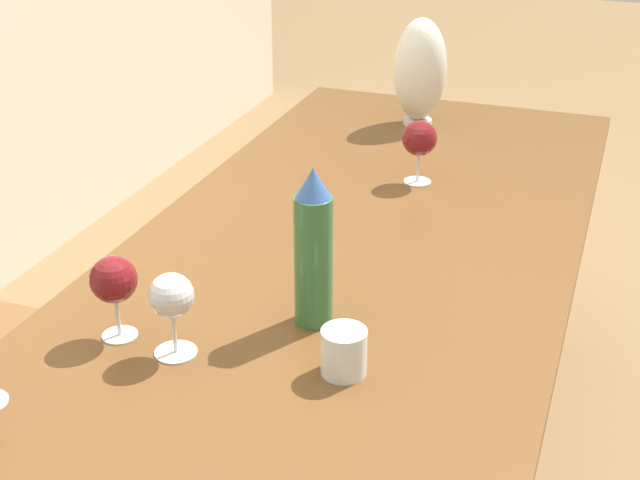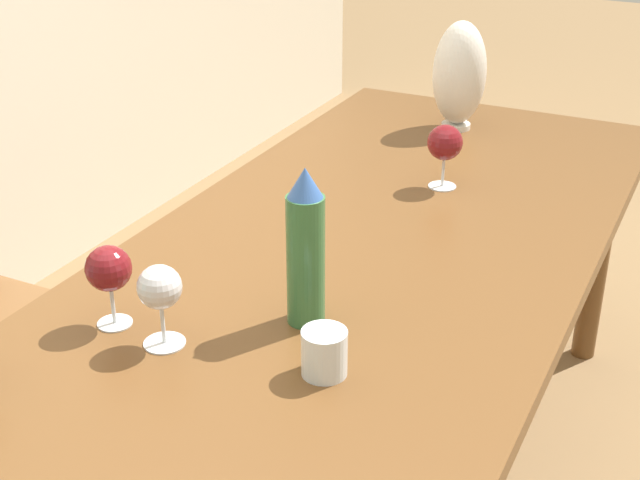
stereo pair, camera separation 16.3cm
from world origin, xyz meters
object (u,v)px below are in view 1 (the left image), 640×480
(vase, at_px, (420,70))
(wine_glass_6, at_px, (114,281))
(water_bottle, at_px, (313,250))
(water_tumbler, at_px, (344,352))
(wine_glass_2, at_px, (171,298))
(wine_glass_1, at_px, (419,139))

(vase, distance_m, wine_glass_6, 1.28)
(water_bottle, bearing_deg, vase, 4.80)
(water_tumbler, xyz_separation_m, wine_glass_2, (-0.04, 0.28, 0.07))
(water_tumbler, height_order, wine_glass_2, wine_glass_2)
(wine_glass_2, bearing_deg, wine_glass_1, -12.74)
(vase, relative_size, wine_glass_6, 2.00)
(wine_glass_1, bearing_deg, wine_glass_6, 159.86)
(wine_glass_1, relative_size, wine_glass_2, 1.04)
(vase, bearing_deg, wine_glass_6, 170.89)
(wine_glass_1, relative_size, wine_glass_6, 1.02)
(water_bottle, relative_size, wine_glass_2, 1.97)
(vase, height_order, wine_glass_2, vase)
(water_tumbler, relative_size, wine_glass_2, 0.53)
(wine_glass_2, bearing_deg, water_tumbler, -81.50)
(water_tumbler, height_order, wine_glass_1, wine_glass_1)
(water_bottle, relative_size, water_tumbler, 3.71)
(water_bottle, distance_m, water_tumbler, 0.19)
(water_bottle, bearing_deg, water_tumbler, -142.83)
(wine_glass_6, bearing_deg, vase, -9.11)
(water_tumbler, relative_size, wine_glass_1, 0.51)
(water_bottle, xyz_separation_m, vase, (1.11, 0.09, 0.01))
(wine_glass_6, bearing_deg, water_tumbler, -86.01)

